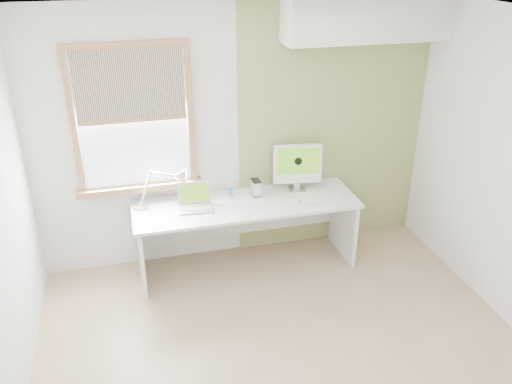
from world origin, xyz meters
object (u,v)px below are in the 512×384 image
object	(u,v)px
desk_lamp	(175,182)
desk	(245,217)
laptop	(195,202)
external_drive	(256,188)
imac	(298,165)

from	to	relation	value
desk_lamp	desk	bearing A→B (deg)	-15.86
laptop	external_drive	world-z (taller)	laptop
laptop	imac	distance (m)	1.10
desk_lamp	laptop	size ratio (longest dim) A/B	1.89
laptop	desk	bearing A→B (deg)	2.54
desk_lamp	imac	bearing A→B (deg)	-3.35
laptop	external_drive	size ratio (longest dim) A/B	2.06
external_drive	imac	world-z (taller)	imac
desk	laptop	distance (m)	0.55
desk_lamp	external_drive	distance (m)	0.81
desk_lamp	laptop	bearing A→B (deg)	-51.87
desk_lamp	laptop	world-z (taller)	desk_lamp
imac	external_drive	bearing A→B (deg)	-175.87
desk_lamp	external_drive	bearing A→B (deg)	-7.52
desk_lamp	external_drive	world-z (taller)	desk_lamp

